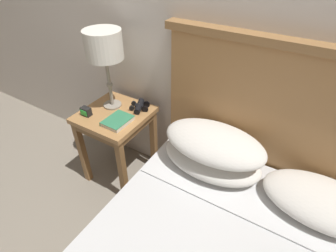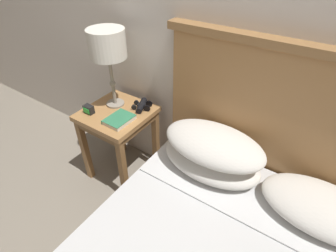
{
  "view_description": "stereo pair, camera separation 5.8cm",
  "coord_description": "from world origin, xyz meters",
  "px_view_note": "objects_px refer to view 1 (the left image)",
  "views": [
    {
      "loc": [
        0.61,
        -0.4,
        1.64
      ],
      "look_at": [
        -0.04,
        0.66,
        0.71
      ],
      "focal_mm": 28.0,
      "sensor_mm": 36.0,
      "label": 1
    },
    {
      "loc": [
        0.66,
        -0.37,
        1.64
      ],
      "look_at": [
        -0.04,
        0.66,
        0.71
      ],
      "focal_mm": 28.0,
      "sensor_mm": 36.0,
      "label": 2
    }
  ],
  "objects_px": {
    "nightstand": "(116,124)",
    "binoculars_pair": "(139,106)",
    "table_lamp": "(104,47)",
    "book_on_nightstand": "(117,121)",
    "alarm_clock": "(86,111)"
  },
  "relations": [
    {
      "from": "book_on_nightstand",
      "to": "binoculars_pair",
      "type": "relative_size",
      "value": 1.18
    },
    {
      "from": "alarm_clock",
      "to": "binoculars_pair",
      "type": "bearing_deg",
      "value": 43.67
    },
    {
      "from": "table_lamp",
      "to": "nightstand",
      "type": "bearing_deg",
      "value": -43.8
    },
    {
      "from": "book_on_nightstand",
      "to": "alarm_clock",
      "type": "xyz_separation_m",
      "value": [
        -0.24,
        -0.04,
        0.02
      ]
    },
    {
      "from": "nightstand",
      "to": "binoculars_pair",
      "type": "xyz_separation_m",
      "value": [
        0.12,
        0.14,
        0.12
      ]
    },
    {
      "from": "binoculars_pair",
      "to": "alarm_clock",
      "type": "bearing_deg",
      "value": -136.33
    },
    {
      "from": "nightstand",
      "to": "alarm_clock",
      "type": "relative_size",
      "value": 8.67
    },
    {
      "from": "nightstand",
      "to": "alarm_clock",
      "type": "xyz_separation_m",
      "value": [
        -0.14,
        -0.12,
        0.13
      ]
    },
    {
      "from": "nightstand",
      "to": "book_on_nightstand",
      "type": "height_order",
      "value": "book_on_nightstand"
    },
    {
      "from": "nightstand",
      "to": "binoculars_pair",
      "type": "relative_size",
      "value": 3.72
    },
    {
      "from": "table_lamp",
      "to": "binoculars_pair",
      "type": "bearing_deg",
      "value": 19.24
    },
    {
      "from": "nightstand",
      "to": "book_on_nightstand",
      "type": "distance_m",
      "value": 0.17
    },
    {
      "from": "table_lamp",
      "to": "alarm_clock",
      "type": "xyz_separation_m",
      "value": [
        -0.07,
        -0.19,
        -0.41
      ]
    },
    {
      "from": "table_lamp",
      "to": "book_on_nightstand",
      "type": "relative_size",
      "value": 2.85
    },
    {
      "from": "binoculars_pair",
      "to": "book_on_nightstand",
      "type": "bearing_deg",
      "value": -97.07
    }
  ]
}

